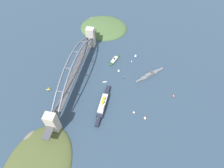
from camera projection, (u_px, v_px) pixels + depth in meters
ground_plane at (77, 80)px, 424.49m from camera, size 1400.00×1400.00×0.00m
harbor_arch_bridge at (75, 72)px, 402.64m from camera, size 300.64×19.16×66.66m
headland_west_shore at (103, 28)px, 540.82m from camera, size 113.86×130.73×22.15m
ocean_liner at (103, 104)px, 379.64m from camera, size 94.73×13.28×18.82m
naval_cruiser at (150, 75)px, 430.09m from camera, size 55.74×56.97×17.66m
harbor_ferry_steamer at (114, 60)px, 459.67m from camera, size 39.61×19.27×7.57m
seaplane_taxiing_near_bridge at (48, 89)px, 406.47m from camera, size 8.64×9.60×4.75m
small_boat_0 at (105, 82)px, 420.65m from camera, size 6.05×9.72×1.75m
small_boat_1 at (123, 77)px, 428.30m from camera, size 6.99×2.72×2.52m
small_boat_2 at (132, 61)px, 456.08m from camera, size 4.54×6.22×6.47m
small_boat_3 at (145, 117)px, 363.44m from camera, size 8.85×7.02×9.77m
small_boat_4 at (173, 96)px, 397.93m from camera, size 9.41×3.48×1.97m
small_boat_5 at (136, 55)px, 465.85m from camera, size 7.82×9.89×10.06m
small_boat_6 at (119, 70)px, 436.54m from camera, size 8.44×8.70×9.64m
small_boat_7 at (134, 112)px, 371.89m from camera, size 4.88×8.06×7.46m
channel_marker_buoy at (92, 74)px, 433.23m from camera, size 2.20×2.20×2.75m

